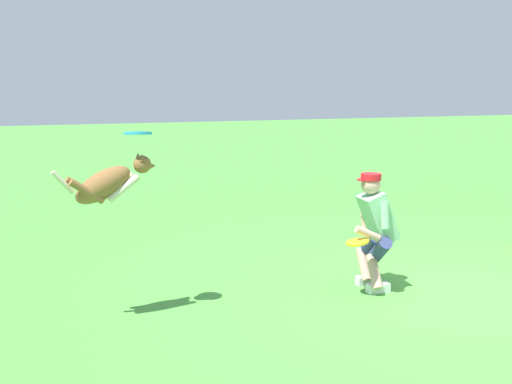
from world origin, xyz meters
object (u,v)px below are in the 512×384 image
Objects in this scene: person at (375,227)px; frisbee_flying at (138,133)px; dog at (109,183)px; frisbee_held at (358,242)px.

person is 2.77m from frisbee_flying.
frisbee_flying is (2.54, -0.05, 1.09)m from person.
dog reaches higher than frisbee_held.
person is at bearing -10.01° from dog.
dog is at bearing 3.43° from frisbee_flying.
person is at bearing 178.91° from frisbee_flying.
frisbee_flying reaches higher than person.
person is 2.90m from dog.
frisbee_flying is 1.07× the size of frisbee_held.
dog is at bearing -5.44° from frisbee_held.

